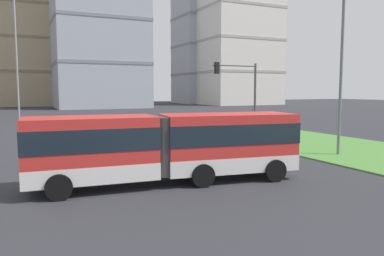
{
  "coord_description": "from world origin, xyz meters",
  "views": [
    {
      "loc": [
        -7.22,
        -1.3,
        4.08
      ],
      "look_at": [
        0.58,
        15.7,
        2.2
      ],
      "focal_mm": 35.39,
      "sensor_mm": 36.0,
      "label": 1
    }
  ],
  "objects_px": {
    "articulated_bus": "(168,146)",
    "apartment_tower_centre": "(99,2)",
    "apartment_tower_westcentre": "(20,24)",
    "traffic_light_far_right": "(242,90)",
    "apartment_tower_eastcentre": "(210,20)",
    "streetlight_median": "(341,69)",
    "apartment_tower_east": "(236,12)"
  },
  "relations": [
    {
      "from": "traffic_light_far_right",
      "to": "articulated_bus",
      "type": "bearing_deg",
      "value": -137.69
    },
    {
      "from": "articulated_bus",
      "to": "apartment_tower_eastcentre",
      "type": "xyz_separation_m",
      "value": [
        49.21,
        91.59,
        24.01
      ]
    },
    {
      "from": "apartment_tower_centre",
      "to": "apartment_tower_east",
      "type": "distance_m",
      "value": 40.14
    },
    {
      "from": "apartment_tower_westcentre",
      "to": "articulated_bus",
      "type": "bearing_deg",
      "value": -87.15
    },
    {
      "from": "articulated_bus",
      "to": "streetlight_median",
      "type": "distance_m",
      "value": 12.95
    },
    {
      "from": "apartment_tower_east",
      "to": "articulated_bus",
      "type": "bearing_deg",
      "value": -122.9
    },
    {
      "from": "apartment_tower_westcentre",
      "to": "apartment_tower_east",
      "type": "relative_size",
      "value": 0.79
    },
    {
      "from": "articulated_bus",
      "to": "traffic_light_far_right",
      "type": "bearing_deg",
      "value": 42.31
    },
    {
      "from": "apartment_tower_westcentre",
      "to": "apartment_tower_eastcentre",
      "type": "distance_m",
      "value": 54.07
    },
    {
      "from": "apartment_tower_centre",
      "to": "articulated_bus",
      "type": "bearing_deg",
      "value": -99.04
    },
    {
      "from": "articulated_bus",
      "to": "traffic_light_far_right",
      "type": "height_order",
      "value": "traffic_light_far_right"
    },
    {
      "from": "apartment_tower_eastcentre",
      "to": "apartment_tower_east",
      "type": "relative_size",
      "value": 0.98
    },
    {
      "from": "traffic_light_far_right",
      "to": "apartment_tower_westcentre",
      "type": "distance_m",
      "value": 87.54
    },
    {
      "from": "traffic_light_far_right",
      "to": "streetlight_median",
      "type": "distance_m",
      "value": 6.91
    },
    {
      "from": "articulated_bus",
      "to": "streetlight_median",
      "type": "relative_size",
      "value": 1.22
    },
    {
      "from": "apartment_tower_eastcentre",
      "to": "apartment_tower_east",
      "type": "distance_m",
      "value": 12.26
    },
    {
      "from": "apartment_tower_westcentre",
      "to": "apartment_tower_east",
      "type": "bearing_deg",
      "value": -13.38
    },
    {
      "from": "traffic_light_far_right",
      "to": "apartment_tower_centre",
      "type": "relative_size",
      "value": 0.12
    },
    {
      "from": "articulated_bus",
      "to": "apartment_tower_east",
      "type": "bearing_deg",
      "value": 57.1
    },
    {
      "from": "articulated_bus",
      "to": "apartment_tower_centre",
      "type": "distance_m",
      "value": 78.18
    },
    {
      "from": "apartment_tower_eastcentre",
      "to": "traffic_light_far_right",
      "type": "bearing_deg",
      "value": -115.81
    },
    {
      "from": "apartment_tower_westcentre",
      "to": "apartment_tower_east",
      "type": "distance_m",
      "value": 57.91
    },
    {
      "from": "articulated_bus",
      "to": "apartment_tower_westcentre",
      "type": "bearing_deg",
      "value": 92.85
    },
    {
      "from": "apartment_tower_westcentre",
      "to": "apartment_tower_centre",
      "type": "height_order",
      "value": "apartment_tower_centre"
    },
    {
      "from": "articulated_bus",
      "to": "apartment_tower_westcentre",
      "type": "relative_size",
      "value": 0.29
    },
    {
      "from": "apartment_tower_centre",
      "to": "apartment_tower_eastcentre",
      "type": "xyz_separation_m",
      "value": [
        37.44,
        17.61,
        1.6
      ]
    },
    {
      "from": "streetlight_median",
      "to": "apartment_tower_eastcentre",
      "type": "height_order",
      "value": "apartment_tower_eastcentre"
    },
    {
      "from": "articulated_bus",
      "to": "apartment_tower_centre",
      "type": "relative_size",
      "value": 0.25
    },
    {
      "from": "apartment_tower_westcentre",
      "to": "apartment_tower_centre",
      "type": "distance_m",
      "value": 25.24
    },
    {
      "from": "apartment_tower_east",
      "to": "traffic_light_far_right",
      "type": "bearing_deg",
      "value": -120.82
    },
    {
      "from": "articulated_bus",
      "to": "apartment_tower_eastcentre",
      "type": "relative_size",
      "value": 0.23
    },
    {
      "from": "streetlight_median",
      "to": "apartment_tower_centre",
      "type": "xyz_separation_m",
      "value": [
        -0.45,
        71.84,
        18.71
      ]
    }
  ]
}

